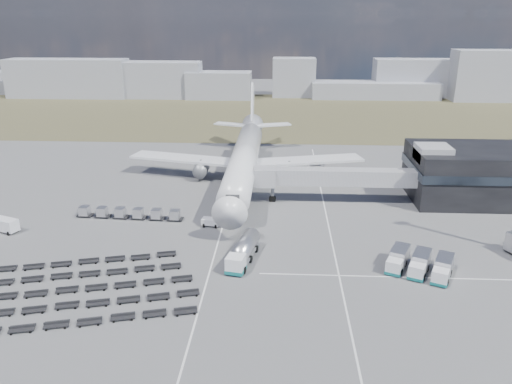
{
  "coord_description": "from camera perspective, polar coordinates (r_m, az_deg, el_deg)",
  "views": [
    {
      "loc": [
        7.73,
        -69.33,
        34.08
      ],
      "look_at": [
        3.35,
        14.4,
        4.0
      ],
      "focal_mm": 35.0,
      "sensor_mm": 36.0,
      "label": 1
    }
  ],
  "objects": [
    {
      "name": "ground",
      "position": [
        77.64,
        -3.04,
        -6.33
      ],
      "size": [
        420.0,
        420.0,
        0.0
      ],
      "primitive_type": "plane",
      "color": "#565659",
      "rests_on": "ground"
    },
    {
      "name": "grass_strip",
      "position": [
        182.7,
        0.53,
        8.99
      ],
      "size": [
        420.0,
        90.0,
        0.01
      ],
      "primitive_type": "cube",
      "color": "#4D4B2E",
      "rests_on": "ground"
    },
    {
      "name": "lane_markings",
      "position": [
        79.98,
        4.19,
        -5.54
      ],
      "size": [
        47.12,
        110.0,
        0.01
      ],
      "color": "silver",
      "rests_on": "ground"
    },
    {
      "name": "terminal",
      "position": [
        105.54,
        25.17,
        1.97
      ],
      "size": [
        30.4,
        16.4,
        11.0
      ],
      "color": "black",
      "rests_on": "ground"
    },
    {
      "name": "jet_bridge",
      "position": [
        94.69,
        7.8,
        1.7
      ],
      "size": [
        30.3,
        3.8,
        7.05
      ],
      "color": "#939399",
      "rests_on": "ground"
    },
    {
      "name": "airliner",
      "position": [
        105.99,
        -1.3,
        3.97
      ],
      "size": [
        51.59,
        64.53,
        17.62
      ],
      "color": "white",
      "rests_on": "ground"
    },
    {
      "name": "skyline",
      "position": [
        218.17,
        1.12,
        12.66
      ],
      "size": [
        297.61,
        24.36,
        20.3
      ],
      "color": "#91939E",
      "rests_on": "ground"
    },
    {
      "name": "fuel_tanker",
      "position": [
        72.78,
        -1.48,
        -6.76
      ],
      "size": [
        4.49,
        10.32,
        3.24
      ],
      "rotation": [
        0.0,
        0.0,
        -0.2
      ],
      "color": "white",
      "rests_on": "ground"
    },
    {
      "name": "pushback_tug",
      "position": [
        85.04,
        -5.18,
        -3.47
      ],
      "size": [
        3.2,
        2.08,
        1.38
      ],
      "primitive_type": "cube",
      "rotation": [
        0.0,
        0.0,
        -0.14
      ],
      "color": "white",
      "rests_on": "ground"
    },
    {
      "name": "utility_van",
      "position": [
        92.11,
        -26.69,
        -3.43
      ],
      "size": [
        4.69,
        3.38,
        2.29
      ],
      "primitive_type": "cube",
      "rotation": [
        0.0,
        0.0,
        -0.38
      ],
      "color": "white",
      "rests_on": "ground"
    },
    {
      "name": "catering_truck",
      "position": [
        111.24,
        6.96,
        2.61
      ],
      "size": [
        4.11,
        7.2,
        3.11
      ],
      "rotation": [
        0.0,
        0.0,
        -0.21
      ],
      "color": "white",
      "rests_on": "ground"
    },
    {
      "name": "service_trucks_near",
      "position": [
        73.47,
        18.22,
        -7.79
      ],
      "size": [
        10.05,
        9.07,
        2.5
      ],
      "rotation": [
        0.0,
        0.0,
        -0.43
      ],
      "color": "white",
      "rests_on": "ground"
    },
    {
      "name": "uld_row",
      "position": [
        90.36,
        -14.27,
        -2.36
      ],
      "size": [
        19.12,
        2.68,
        1.73
      ],
      "rotation": [
        0.0,
        0.0,
        -0.05
      ],
      "color": "black",
      "rests_on": "ground"
    },
    {
      "name": "baggage_dollies",
      "position": [
        69.76,
        -19.32,
        -10.43
      ],
      "size": [
        31.11,
        23.3,
        0.67
      ],
      "rotation": [
        0.0,
        0.0,
        0.25
      ],
      "color": "black",
      "rests_on": "ground"
    }
  ]
}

